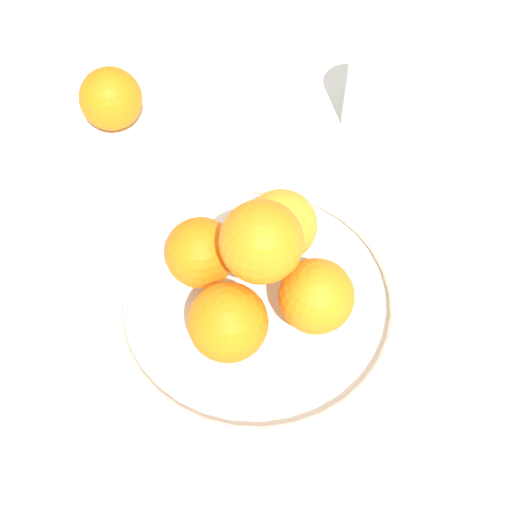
% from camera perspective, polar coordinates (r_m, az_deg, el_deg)
% --- Properties ---
extents(ground_plane, '(4.00, 4.00, 0.00)m').
position_cam_1_polar(ground_plane, '(0.77, 0.00, -4.21)').
color(ground_plane, silver).
extents(fruit_bowl, '(0.32, 0.32, 0.03)m').
position_cam_1_polar(fruit_bowl, '(0.75, 0.00, -3.59)').
color(fruit_bowl, silver).
rests_on(fruit_bowl, ground_plane).
extents(orange_pile, '(0.19, 0.20, 0.14)m').
position_cam_1_polar(orange_pile, '(0.70, 0.11, -0.95)').
color(orange_pile, orange).
rests_on(orange_pile, fruit_bowl).
extents(stray_orange, '(0.08, 0.08, 0.08)m').
position_cam_1_polar(stray_orange, '(0.92, -11.54, 12.23)').
color(stray_orange, orange).
rests_on(stray_orange, ground_plane).
extents(drinking_glass, '(0.07, 0.07, 0.11)m').
position_cam_1_polar(drinking_glass, '(0.90, 9.48, 12.89)').
color(drinking_glass, white).
rests_on(drinking_glass, ground_plane).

